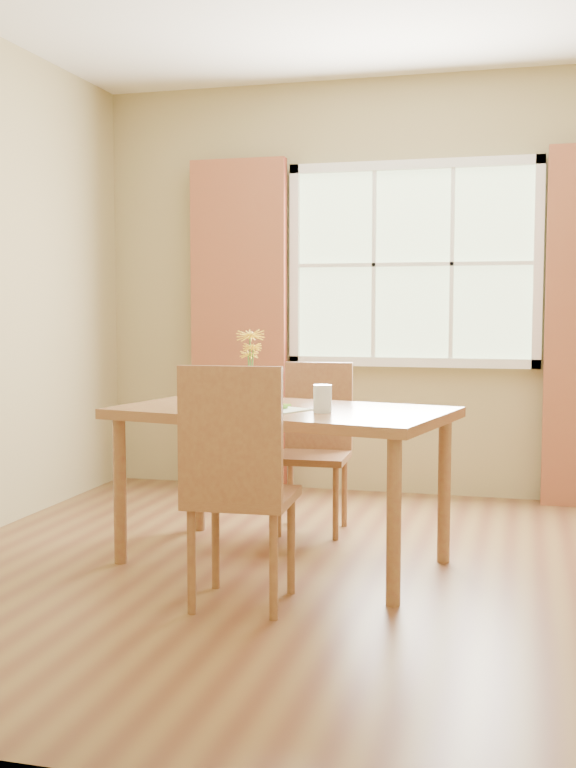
# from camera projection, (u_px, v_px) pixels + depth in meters

# --- Properties ---
(room) EXTENTS (4.24, 3.84, 2.74)m
(room) POSITION_uv_depth(u_px,v_px,m) (361.00, 279.00, 3.98)
(room) COLOR brown
(room) RESTS_ON ground
(window) EXTENTS (1.62, 0.06, 1.32)m
(window) POSITION_uv_depth(u_px,v_px,m) (413.00, 264.00, 5.77)
(window) COLOR #B3CD9B
(window) RESTS_ON room
(curtain_left) EXTENTS (0.65, 0.08, 2.20)m
(curtain_left) POSITION_uv_depth(u_px,v_px,m) (239.00, 326.00, 6.01)
(curtain_left) COLOR maroon
(curtain_left) RESTS_ON room
(dining_table) EXTENTS (1.68, 1.15, 0.75)m
(dining_table) POSITION_uv_depth(u_px,v_px,m) (282.00, 424.00, 4.27)
(dining_table) COLOR brown
(dining_table) RESTS_ON room
(chair_near) EXTENTS (0.44, 0.44, 1.00)m
(chair_near) POSITION_uv_depth(u_px,v_px,m) (237.00, 477.00, 3.60)
(chair_near) COLOR brown
(chair_near) RESTS_ON room
(chair_far) EXTENTS (0.40, 0.40, 0.92)m
(chair_far) POSITION_uv_depth(u_px,v_px,m) (315.00, 438.00, 4.96)
(chair_far) COLOR brown
(chair_far) RESTS_ON room
(placemat) EXTENTS (0.55, 0.49, 0.01)m
(placemat) POSITION_uv_depth(u_px,v_px,m) (254.00, 409.00, 4.18)
(placemat) COLOR beige
(placemat) RESTS_ON dining_table
(plate) EXTENTS (0.29, 0.29, 0.01)m
(plate) POSITION_uv_depth(u_px,v_px,m) (258.00, 407.00, 4.18)
(plate) COLOR #73BD2F
(plate) RESTS_ON placemat
(croissant_sandwich) EXTENTS (0.16, 0.11, 0.11)m
(croissant_sandwich) POSITION_uv_depth(u_px,v_px,m) (260.00, 394.00, 4.21)
(croissant_sandwich) COLOR #E7BC4E
(croissant_sandwich) RESTS_ON plate
(water_glass) EXTENTS (0.08, 0.08, 0.13)m
(water_glass) POSITION_uv_depth(u_px,v_px,m) (323.00, 399.00, 4.07)
(water_glass) COLOR silver
(water_glass) RESTS_ON dining_table
(flower_vase) EXTENTS (0.15, 0.15, 0.36)m
(flower_vase) POSITION_uv_depth(u_px,v_px,m) (251.00, 358.00, 4.56)
(flower_vase) COLOR silver
(flower_vase) RESTS_ON dining_table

